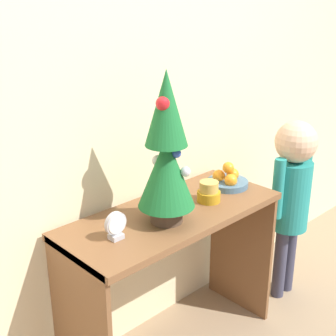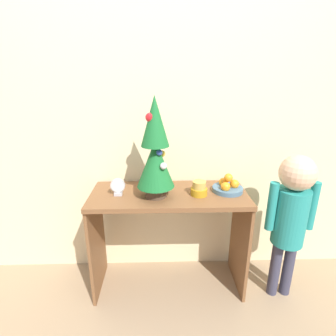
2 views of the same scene
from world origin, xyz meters
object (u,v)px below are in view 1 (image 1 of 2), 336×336
at_px(singing_bowl, 209,192).
at_px(child_figure, 292,187).
at_px(fruit_bowl, 228,180).
at_px(desk_clock, 116,226).
at_px(mini_tree, 166,153).

height_order(singing_bowl, child_figure, child_figure).
bearing_deg(singing_bowl, fruit_bowl, 15.03).
distance_m(singing_bowl, desk_clock, 0.51).
bearing_deg(fruit_bowl, desk_clock, -176.87).
relative_size(fruit_bowl, child_figure, 0.20).
relative_size(singing_bowl, desk_clock, 0.95).
bearing_deg(desk_clock, singing_bowl, -1.54).
bearing_deg(desk_clock, child_figure, -4.76).
height_order(mini_tree, singing_bowl, mini_tree).
xyz_separation_m(singing_bowl, desk_clock, (-0.51, 0.01, 0.01)).
relative_size(mini_tree, fruit_bowl, 3.13).
distance_m(mini_tree, fruit_bowl, 0.54).
bearing_deg(mini_tree, child_figure, -4.42).
distance_m(desk_clock, child_figure, 1.10).
bearing_deg(child_figure, mini_tree, 175.58).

